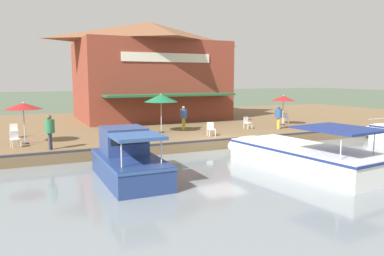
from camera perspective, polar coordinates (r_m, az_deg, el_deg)
ground_plane at (r=21.83m, az=4.41°, el=-3.50°), size 220.00×220.00×0.00m
quay_deck at (r=31.72m, az=-5.33°, el=0.51°), size 22.00×56.00×0.60m
quay_edge_fender at (r=21.81m, az=4.30°, el=-1.77°), size 0.20×50.40×0.10m
waterfront_restaurant at (r=34.09m, az=-6.45°, el=8.79°), size 10.75×12.92×8.54m
patio_umbrella_by_entrance at (r=29.65m, az=13.75°, el=4.41°), size 1.78×1.78×2.30m
patio_umbrella_near_quay_edge at (r=22.35m, az=-24.33°, el=3.05°), size 1.97×1.97×2.30m
patio_umbrella_far_corner at (r=24.74m, az=-4.74°, el=4.56°), size 2.22×2.22×2.59m
cafe_chair_mid_patio at (r=21.65m, az=-25.36°, el=-1.42°), size 0.54×0.54×0.85m
cafe_chair_far_corner_seat at (r=30.96m, az=14.03°, el=1.59°), size 0.58×0.58×0.85m
cafe_chair_back_row_seat at (r=23.44m, az=2.89°, el=-0.05°), size 0.49×0.49×0.85m
cafe_chair_beside_entrance at (r=27.04m, az=8.42°, el=0.90°), size 0.53×0.53×0.85m
cafe_chair_facing_river at (r=25.10m, az=-25.51°, el=-0.28°), size 0.45×0.45×0.85m
person_near_entrance at (r=27.29m, az=13.06°, el=2.04°), size 0.47×0.47×1.67m
person_mid_patio at (r=26.24m, az=-1.29°, el=2.01°), size 0.47×0.47×1.66m
person_at_quay_edge at (r=20.14m, az=-20.90°, el=0.07°), size 0.50×0.50×1.78m
motorboat_nearest_quay at (r=18.28m, az=15.10°, el=-3.79°), size 8.76×3.93×2.10m
motorboat_far_downstream at (r=15.92m, az=-10.04°, el=-4.76°), size 5.74×2.18×2.07m
mooring_post at (r=19.67m, az=-13.40°, el=-1.95°), size 0.22×0.22×0.79m
tree_behind_restaurant at (r=37.47m, az=-3.72°, el=9.51°), size 3.87×3.69×6.81m
tree_downstream_bank at (r=35.68m, az=-11.36°, el=8.94°), size 3.69×3.52×6.39m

